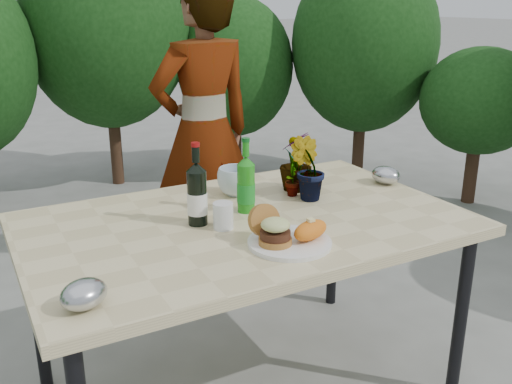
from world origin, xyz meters
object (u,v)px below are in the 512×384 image
person (204,134)px  wine_bottle (197,195)px  patio_table (246,233)px  dinner_plate (290,243)px

person → wine_bottle: bearing=59.6°
wine_bottle → person: size_ratio=0.18×
patio_table → person: 1.10m
patio_table → dinner_plate: (0.02, -0.27, 0.06)m
dinner_plate → patio_table: bearing=94.4°
patio_table → dinner_plate: 0.28m
patio_table → person: size_ratio=0.96×
patio_table → person: (0.29, 1.05, 0.14)m
patio_table → person: person is taller
wine_bottle → dinner_plate: bearing=-82.6°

